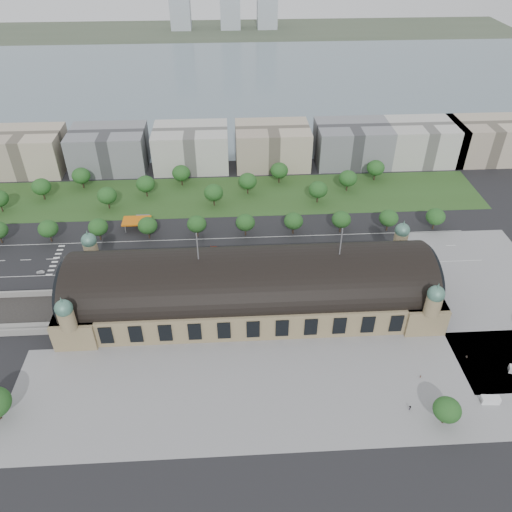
{
  "coord_description": "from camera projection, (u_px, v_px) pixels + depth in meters",
  "views": [
    {
      "loc": [
        -6.63,
        -154.77,
        141.15
      ],
      "look_at": [
        3.18,
        16.13,
        14.0
      ],
      "focal_mm": 35.0,
      "sensor_mm": 36.0,
      "label": 1
    }
  ],
  "objects": [
    {
      "name": "tree_plaza_s",
      "position": [
        447.0,
        410.0,
        159.13
      ],
      "size": [
        9.0,
        9.0,
        10.64
      ],
      "color": "#2D2116",
      "rests_on": "ground"
    },
    {
      "name": "pedestrian_4",
      "position": [
        410.0,
        408.0,
        166.55
      ],
      "size": [
        1.28,
        1.3,
        1.97
      ],
      "primitive_type": "imported",
      "rotation": [
        0.0,
        0.0,
        3.95
      ],
      "color": "gray",
      "rests_on": "ground"
    },
    {
      "name": "office_5",
      "position": [
        352.0,
        144.0,
        311.17
      ],
      "size": [
        45.0,
        32.0,
        24.0
      ],
      "primitive_type": "cube",
      "color": "slate",
      "rests_on": "ground"
    },
    {
      "name": "plaza_south",
      "position": [
        285.0,
        390.0,
        173.71
      ],
      "size": [
        190.0,
        48.0,
        0.12
      ],
      "primitive_type": "cube",
      "color": "gray",
      "rests_on": "ground"
    },
    {
      "name": "traffic_car_1",
      "position": [
        90.0,
        250.0,
        239.33
      ],
      "size": [
        4.59,
        1.72,
        1.5
      ],
      "primitive_type": "imported",
      "rotation": [
        0.0,
        0.0,
        1.54
      ],
      "color": "#989CA0",
      "rests_on": "ground"
    },
    {
      "name": "station",
      "position": [
        250.0,
        287.0,
        202.38
      ],
      "size": [
        150.0,
        48.4,
        44.3
      ],
      "color": "#8D7957",
      "rests_on": "ground"
    },
    {
      "name": "tree_row_6",
      "position": [
        294.0,
        221.0,
        247.66
      ],
      "size": [
        9.6,
        9.6,
        11.52
      ],
      "color": "#2D2116",
      "rests_on": "ground"
    },
    {
      "name": "tree_belt_6",
      "position": [
        214.0,
        193.0,
        269.5
      ],
      "size": [
        10.4,
        10.4,
        12.48
      ],
      "color": "#2D2116",
      "rests_on": "ground"
    },
    {
      "name": "office_3",
      "position": [
        191.0,
        147.0,
        306.57
      ],
      "size": [
        45.0,
        32.0,
        24.0
      ],
      "primitive_type": "cube",
      "color": "#BAB9B1",
      "rests_on": "ground"
    },
    {
      "name": "bus_mid",
      "position": [
        290.0,
        262.0,
        230.08
      ],
      "size": [
        11.82,
        3.62,
        3.24
      ],
      "primitive_type": "imported",
      "rotation": [
        0.0,
        0.0,
        1.49
      ],
      "color": "silver",
      "rests_on": "ground"
    },
    {
      "name": "parked_car_2",
      "position": [
        135.0,
        272.0,
        225.78
      ],
      "size": [
        5.06,
        3.81,
        1.37
      ],
      "primitive_type": "imported",
      "rotation": [
        0.0,
        0.0,
        -1.11
      ],
      "color": "#191947",
      "rests_on": "ground"
    },
    {
      "name": "traffic_car_2",
      "position": [
        140.0,
        268.0,
        228.23
      ],
      "size": [
        4.83,
        2.71,
        1.27
      ],
      "primitive_type": "imported",
      "rotation": [
        0.0,
        0.0,
        -1.44
      ],
      "color": "black",
      "rests_on": "ground"
    },
    {
      "name": "tree_belt_11",
      "position": [
        376.0,
        168.0,
        293.1
      ],
      "size": [
        10.4,
        10.4,
        12.48
      ],
      "color": "#2D2116",
      "rests_on": "ground"
    },
    {
      "name": "traffic_car_4",
      "position": [
        225.0,
        264.0,
        230.24
      ],
      "size": [
        4.64,
        2.21,
        1.53
      ],
      "primitive_type": "imported",
      "rotation": [
        0.0,
        0.0,
        -1.66
      ],
      "color": "#1B2B4C",
      "rests_on": "ground"
    },
    {
      "name": "parked_car_4",
      "position": [
        137.0,
        272.0,
        225.77
      ],
      "size": [
        5.01,
        3.66,
        1.57
      ],
      "primitive_type": "imported",
      "rotation": [
        0.0,
        0.0,
        -1.1
      ],
      "color": "silver",
      "rests_on": "ground"
    },
    {
      "name": "grass_belt",
      "position": [
        216.0,
        196.0,
        282.35
      ],
      "size": [
        300.0,
        45.0,
        0.1
      ],
      "primitive_type": "cube",
      "color": "#2C4D1E",
      "rests_on": "ground"
    },
    {
      "name": "tree_belt_4",
      "position": [
        145.0,
        184.0,
        277.36
      ],
      "size": [
        10.4,
        10.4,
        12.48
      ],
      "color": "#2D2116",
      "rests_on": "ground"
    },
    {
      "name": "bus_east",
      "position": [
        275.0,
        259.0,
        232.13
      ],
      "size": [
        12.4,
        3.88,
        3.4
      ],
      "primitive_type": "imported",
      "rotation": [
        0.0,
        0.0,
        1.49
      ],
      "color": "silver",
      "rests_on": "ground"
    },
    {
      "name": "parked_car_0",
      "position": [
        72.0,
        280.0,
        221.27
      ],
      "size": [
        4.79,
        3.37,
        1.5
      ],
      "primitive_type": "imported",
      "rotation": [
        0.0,
        0.0,
        -1.13
      ],
      "color": "black",
      "rests_on": "ground"
    },
    {
      "name": "traffic_car_3",
      "position": [
        216.0,
        248.0,
        240.52
      ],
      "size": [
        5.51,
        2.68,
        1.54
      ],
      "primitive_type": "imported",
      "rotation": [
        0.0,
        0.0,
        1.47
      ],
      "color": "maroon",
      "rests_on": "ground"
    },
    {
      "name": "road_slab",
      "position": [
        205.0,
        254.0,
        238.04
      ],
      "size": [
        260.0,
        26.0,
        0.1
      ],
      "primitive_type": "cube",
      "color": "black",
      "rests_on": "ground"
    },
    {
      "name": "ground",
      "position": [
        251.0,
        306.0,
        208.51
      ],
      "size": [
        900.0,
        900.0,
        0.0
      ],
      "primitive_type": "plane",
      "color": "black",
      "rests_on": "ground"
    },
    {
      "name": "office_6",
      "position": [
        423.0,
        142.0,
        313.24
      ],
      "size": [
        45.0,
        32.0,
        24.0
      ],
      "primitive_type": "cube",
      "color": "#BAB9B1",
      "rests_on": "ground"
    },
    {
      "name": "tree_belt_5",
      "position": [
        181.0,
        173.0,
        287.86
      ],
      "size": [
        10.4,
        10.4,
        12.48
      ],
      "color": "#2D2116",
      "rests_on": "ground"
    },
    {
      "name": "tree_row_7",
      "position": [
        341.0,
        220.0,
        248.77
      ],
      "size": [
        9.6,
        9.6,
        11.52
      ],
      "color": "#2D2116",
      "rests_on": "ground"
    },
    {
      "name": "van_south",
      "position": [
        489.0,
        400.0,
        168.82
      ],
      "size": [
        6.34,
        2.91,
        2.68
      ],
      "rotation": [
        0.0,
        0.0,
        -0.07
      ],
      "color": "silver",
      "rests_on": "ground"
    },
    {
      "name": "office_1",
      "position": [
        26.0,
        151.0,
        301.96
      ],
      "size": [
        45.0,
        32.0,
        24.0
      ],
      "primitive_type": "cube",
      "color": "#B8A990",
      "rests_on": "ground"
    },
    {
      "name": "tree_row_3",
      "position": [
        148.0,
        226.0,
        244.35
      ],
      "size": [
        9.6,
        9.6,
        11.52
      ],
      "color": "#2D2116",
      "rests_on": "ground"
    },
    {
      "name": "tree_belt_1",
      "position": [
        41.0,
        187.0,
        274.74
      ],
      "size": [
        10.4,
        10.4,
        12.48
      ],
      "color": "#2D2116",
      "rests_on": "ground"
    },
    {
      "name": "parked_car_1",
      "position": [
        127.0,
        274.0,
        224.5
      ],
      "size": [
        5.15,
        4.41,
        1.31
      ],
      "primitive_type": "imported",
      "rotation": [
        0.0,
        0.0,
        -0.99
      ],
      "color": "maroon",
      "rests_on": "ground"
    },
    {
      "name": "parked_car_3",
      "position": [
        104.0,
        278.0,
        221.89
      ],
      "size": [
        5.06,
        4.42,
        1.65
      ],
      "primitive_type": "imported",
      "rotation": [
        0.0,
        0.0,
        -0.94
      ],
      "color": "#585B60",
      "rests_on": "ground"
    },
    {
      "name": "tree_row_5",
      "position": [
        245.0,
        223.0,
        246.56
      ],
      "size": [
        9.6,
        9.6,
        11.52
      ],
      "color": "#2D2116",
      "rests_on": "ground"
    },
    {
      "name": "tree_row_2",
      "position": [
        98.0,
        227.0,
        243.25
      ],
      "size": [
        9.6,
        9.6,
        11.52
      ],
      "color": "#2D2116",
      "rests_on": "ground"
    },
    {
      "name": "parked_car_6",
      "position": [
        161.0,
        276.0,
        223.06
      ],
      "size": [
        6.01,
        4.73,
        1.63
      ],
      "primitive_type": "imported",
      "rotation": [
        0.0,
        0.0,
        -1.06
      ],
      "color": "black",
      "rests_on": "ground"
    },
    {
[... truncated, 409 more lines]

